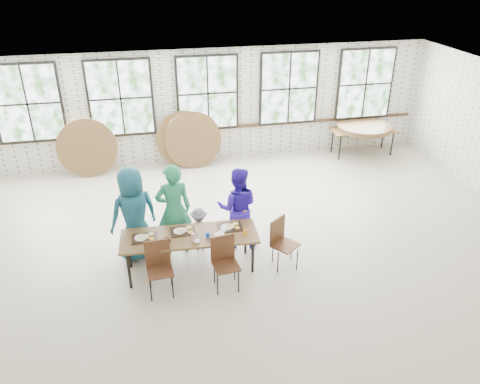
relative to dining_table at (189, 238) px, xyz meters
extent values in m
plane|color=#B8A892|center=(1.09, 0.44, -0.69)|extent=(12.00, 12.00, 0.00)
plane|color=white|center=(1.09, 0.44, 2.31)|extent=(12.00, 12.00, 0.00)
plane|color=silver|center=(1.09, 4.94, 0.81)|extent=(12.00, 0.00, 12.00)
plane|color=silver|center=(1.09, -4.06, 0.81)|extent=(12.00, 0.00, 12.00)
cube|color=#422819|center=(1.09, 4.91, 0.21)|extent=(11.80, 0.05, 0.08)
cube|color=black|center=(-3.31, 4.88, 1.19)|extent=(1.62, 0.05, 1.97)
cube|color=white|center=(-3.31, 4.84, 1.19)|extent=(1.50, 0.01, 1.85)
cube|color=black|center=(-1.11, 4.88, 1.19)|extent=(1.62, 0.05, 1.97)
cube|color=white|center=(-1.11, 4.84, 1.19)|extent=(1.50, 0.01, 1.85)
cube|color=black|center=(1.09, 4.88, 1.19)|extent=(1.62, 0.05, 1.97)
cube|color=white|center=(1.09, 4.84, 1.19)|extent=(1.50, 0.01, 1.85)
cube|color=black|center=(3.29, 4.88, 1.19)|extent=(1.62, 0.05, 1.97)
cube|color=white|center=(3.29, 4.84, 1.19)|extent=(1.50, 0.01, 1.85)
cube|color=black|center=(5.49, 4.88, 1.19)|extent=(1.62, 0.05, 1.97)
cube|color=white|center=(5.49, 4.84, 1.19)|extent=(1.50, 0.01, 1.85)
cube|color=brown|center=(0.00, 0.00, 0.03)|extent=(2.44, 0.93, 0.04)
cylinder|color=black|center=(-1.08, -0.30, -0.34)|extent=(0.05, 0.05, 0.70)
cylinder|color=black|center=(-1.08, 0.30, -0.34)|extent=(0.05, 0.05, 0.70)
cylinder|color=black|center=(1.08, -0.30, -0.34)|extent=(0.05, 0.05, 0.70)
cylinder|color=black|center=(1.08, 0.30, -0.34)|extent=(0.05, 0.05, 0.70)
cube|color=#4C2C19|center=(-0.57, -0.55, -0.24)|extent=(0.45, 0.43, 0.03)
cube|color=#4C2C19|center=(-0.58, -0.36, 0.01)|extent=(0.42, 0.06, 0.50)
cylinder|color=black|center=(-0.75, -0.72, -0.47)|extent=(0.02, 0.02, 0.44)
cylinder|color=black|center=(-0.75, -0.38, -0.47)|extent=(0.02, 0.02, 0.44)
cylinder|color=black|center=(-0.39, -0.72, -0.47)|extent=(0.02, 0.02, 0.44)
cylinder|color=black|center=(-0.39, -0.38, -0.47)|extent=(0.02, 0.02, 0.44)
cube|color=#4C2C19|center=(0.54, -0.64, -0.24)|extent=(0.47, 0.45, 0.03)
cube|color=#4C2C19|center=(0.51, -0.45, 0.01)|extent=(0.42, 0.08, 0.50)
cylinder|color=black|center=(0.36, -0.81, -0.47)|extent=(0.02, 0.02, 0.44)
cylinder|color=black|center=(0.36, -0.47, -0.47)|extent=(0.02, 0.02, 0.44)
cylinder|color=black|center=(0.72, -0.81, -0.47)|extent=(0.02, 0.02, 0.44)
cylinder|color=black|center=(0.72, -0.47, -0.47)|extent=(0.02, 0.02, 0.44)
cube|color=#4C2C19|center=(1.70, -0.25, -0.24)|extent=(0.58, 0.57, 0.03)
cube|color=#4C2C19|center=(1.58, -0.10, 0.01)|extent=(0.35, 0.28, 0.50)
cylinder|color=black|center=(1.52, -0.42, -0.47)|extent=(0.02, 0.02, 0.44)
cylinder|color=black|center=(1.52, -0.08, -0.47)|extent=(0.02, 0.02, 0.44)
cylinder|color=black|center=(1.88, -0.42, -0.47)|extent=(0.02, 0.02, 0.44)
cylinder|color=black|center=(1.88, -0.08, -0.47)|extent=(0.02, 0.02, 0.44)
imported|color=#1C616D|center=(-0.93, 0.65, 0.22)|extent=(1.04, 0.86, 1.82)
imported|color=#217E51|center=(-0.20, 0.65, 0.23)|extent=(0.71, 0.51, 1.83)
imported|color=#1C143F|center=(0.25, 0.65, -0.25)|extent=(0.61, 0.42, 0.88)
imported|color=#2E18AE|center=(1.00, 0.65, 0.13)|extent=(0.92, 0.79, 1.64)
cube|color=brown|center=(5.37, 4.39, 0.03)|extent=(1.83, 0.84, 0.04)
cylinder|color=black|center=(4.59, 4.11, -0.34)|extent=(0.04, 0.04, 0.70)
cylinder|color=black|center=(4.59, 4.66, -0.34)|extent=(0.04, 0.04, 0.70)
cylinder|color=black|center=(6.15, 4.11, -0.34)|extent=(0.04, 0.04, 0.70)
cylinder|color=black|center=(6.15, 4.66, -0.34)|extent=(0.04, 0.04, 0.70)
cube|color=black|center=(-0.77, 0.06, 0.06)|extent=(0.44, 0.33, 0.02)
cube|color=black|center=(-0.10, 0.14, 0.06)|extent=(0.44, 0.33, 0.02)
cube|color=black|center=(0.75, 0.10, 0.06)|extent=(0.44, 0.33, 0.02)
cylinder|color=black|center=(-0.40, -0.15, 0.10)|extent=(0.09, 0.09, 0.09)
cube|color=red|center=(0.05, -0.19, 0.11)|extent=(0.06, 0.06, 0.11)
cylinder|color=blue|center=(0.31, -0.13, 0.10)|extent=(0.07, 0.07, 0.10)
cylinder|color=orange|center=(0.96, -0.19, 0.11)|extent=(0.07, 0.07, 0.11)
cylinder|color=white|center=(0.50, -0.22, 0.10)|extent=(0.17, 0.17, 0.10)
ellipsoid|color=white|center=(-0.52, -0.23, 0.08)|extent=(0.11, 0.11, 0.05)
ellipsoid|color=white|center=(0.10, -0.26, 0.08)|extent=(0.11, 0.11, 0.05)
ellipsoid|color=white|center=(0.58, -0.03, 0.08)|extent=(0.11, 0.11, 0.05)
cylinder|color=brown|center=(5.37, 4.39, 0.07)|extent=(1.50, 1.50, 0.04)
cylinder|color=brown|center=(5.37, 4.39, 0.12)|extent=(1.50, 1.50, 0.04)
cylinder|color=brown|center=(5.37, 4.39, 0.16)|extent=(1.50, 1.50, 0.04)
cylinder|color=brown|center=(-2.06, 4.55, 0.05)|extent=(1.50, 0.31, 1.48)
cylinder|color=brown|center=(0.41, 4.65, 0.05)|extent=(1.50, 0.24, 1.49)
cylinder|color=brown|center=(0.62, 4.55, 0.05)|extent=(1.50, 0.36, 1.48)
camera|label=1|loc=(-0.57, -6.95, 4.54)|focal=35.00mm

